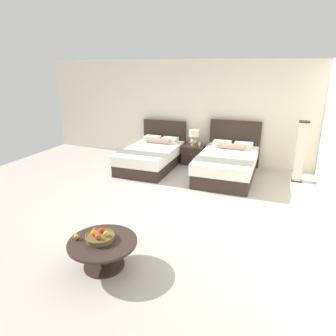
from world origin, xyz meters
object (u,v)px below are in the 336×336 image
Objects in this scene: coffee_table at (103,248)px; loose_apple at (95,230)px; bed_near_window at (152,156)px; vase at (199,144)px; loose_orange at (76,237)px; floor_lamp_corner at (300,152)px; bed_near_corner at (227,164)px; table_lamp at (194,136)px; fruit_bowl at (100,237)px; nightstand at (193,155)px.

loose_apple is at bearing 145.80° from coffee_table.
bed_near_window reaches higher than vase.
loose_apple and loose_orange have the same top height.
floor_lamp_corner reaches higher than vase.
bed_near_corner is at bearing -168.16° from floor_lamp_corner.
loose_orange is (-0.10, -5.07, -0.35)m from table_lamp.
loose_orange is at bearing -91.18° from table_lamp.
floor_lamp_corner reaches higher than table_lamp.
bed_near_corner is 4.35m from coffee_table.
table_lamp is (0.97, 0.71, 0.48)m from bed_near_window.
coffee_table is at bearing -24.50° from fruit_bowl.
table_lamp is at bearing 92.43° from fruit_bowl.
bed_near_window is at bearing 106.06° from coffee_table.
floor_lamp_corner is (2.56, -0.31, 0.12)m from vase.
bed_near_corner is 28.95× the size of loose_apple.
bed_near_window is 28.47× the size of loose_orange.
bed_near_window is at bearing -150.27° from vase.
fruit_bowl is (0.21, -4.96, -0.34)m from table_lamp.
loose_orange is at bearing -160.99° from fruit_bowl.
table_lamp is 5.72× the size of loose_orange.
table_lamp is 5.75× the size of loose_apple.
fruit_bowl is at bearing -101.84° from bed_near_corner.
fruit_bowl is (-0.05, 0.02, 0.16)m from coffee_table.
bed_near_corner reaches higher than fruit_bowl.
nightstand is 0.52m from table_lamp.
table_lamp is at bearing 36.33° from bed_near_window.
floor_lamp_corner is at bearing 11.84° from bed_near_corner.
loose_apple is at bearing -121.33° from floor_lamp_corner.
nightstand is (0.97, 0.69, -0.05)m from bed_near_window.
bed_near_window reaches higher than fruit_bowl.
floor_lamp_corner is at bearing 5.30° from bed_near_window.
loose_orange is at bearing -118.70° from loose_apple.
bed_near_window is 4.44m from coffee_table.
loose_apple is 5.22m from floor_lamp_corner.
fruit_bowl is at bearing -118.86° from floor_lamp_corner.
vase reaches higher than fruit_bowl.
bed_near_corner is 28.79× the size of loose_orange.
nightstand is at bearing 92.97° from coffee_table.
table_lamp is 4.97m from fruit_bowl.
vase is 4.90m from fruit_bowl.
bed_near_window is at bearing -174.70° from floor_lamp_corner.
nightstand is 1.43× the size of fruit_bowl.
bed_near_corner is (2.07, 0.00, 0.02)m from bed_near_window.
bed_near_corner is at bearing 78.82° from coffee_table.
fruit_bowl is (0.04, -4.90, -0.15)m from vase.
bed_near_window is 5.38× the size of fruit_bowl.
table_lamp reaches higher than nightstand.
table_lamp is at bearing 90.00° from nightstand.
nightstand is at bearing 90.34° from loose_apple.
floor_lamp_corner is (2.71, 4.45, 0.29)m from loose_apple.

